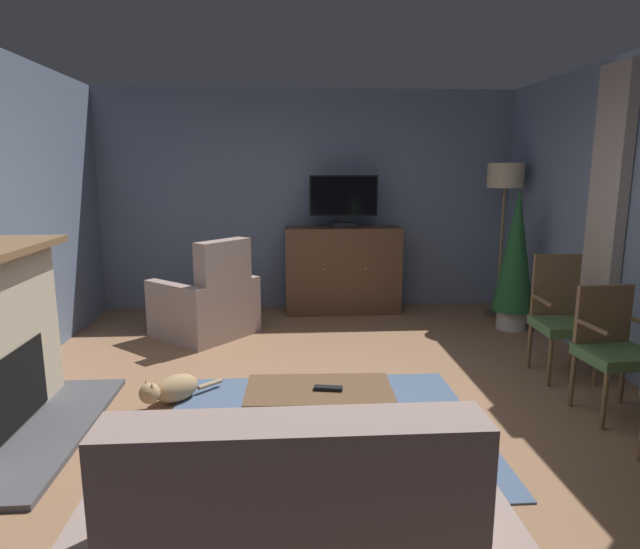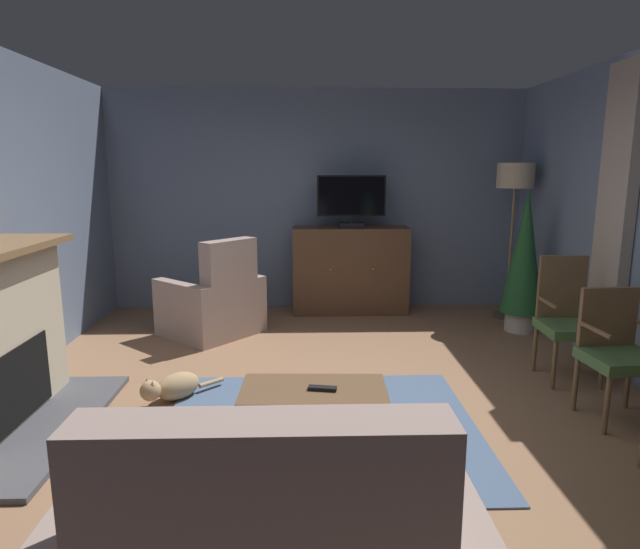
{
  "view_description": "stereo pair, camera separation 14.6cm",
  "coord_description": "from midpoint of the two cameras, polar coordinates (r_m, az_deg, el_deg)",
  "views": [
    {
      "loc": [
        -0.31,
        -3.77,
        1.75
      ],
      "look_at": [
        -0.04,
        0.18,
        0.97
      ],
      "focal_mm": 30.28,
      "sensor_mm": 36.0,
      "label": 1
    },
    {
      "loc": [
        -0.16,
        -3.77,
        1.75
      ],
      "look_at": [
        -0.04,
        0.18,
        0.97
      ],
      "focal_mm": 30.28,
      "sensor_mm": 36.0,
      "label": 2
    }
  ],
  "objects": [
    {
      "name": "side_chair_beside_plant",
      "position": [
        5.01,
        23.36,
        -3.89
      ],
      "size": [
        0.46,
        0.48,
        1.03
      ],
      "color": "#4C703D",
      "rests_on": "ground_plane"
    },
    {
      "name": "tv_remote",
      "position": [
        3.29,
        -0.43,
        -11.94
      ],
      "size": [
        0.18,
        0.08,
        0.02
      ],
      "primitive_type": "cube",
      "rotation": [
        0.0,
        0.0,
        6.11
      ],
      "color": "black",
      "rests_on": "coffee_table"
    },
    {
      "name": "cat",
      "position": [
        4.35,
        -16.31,
        -11.54
      ],
      "size": [
        0.56,
        0.48,
        0.23
      ],
      "color": "tan",
      "rests_on": "ground_plane"
    },
    {
      "name": "armchair_by_fireplace",
      "position": [
        5.85,
        -12.49,
        -3.21
      ],
      "size": [
        1.2,
        1.2,
        1.04
      ],
      "color": "#A3897F",
      "rests_on": "ground_plane"
    },
    {
      "name": "potted_plant_leafy_by_curtain",
      "position": [
        6.19,
        19.33,
        1.86
      ],
      "size": [
        0.44,
        0.44,
        1.54
      ],
      "color": "beige",
      "rests_on": "ground_plane"
    },
    {
      "name": "ground_plane",
      "position": [
        4.17,
        -0.24,
        -13.99
      ],
      "size": [
        5.72,
        6.6,
        0.04
      ],
      "primitive_type": "cube",
      "color": "#936B4C"
    },
    {
      "name": "floor_lamp",
      "position": [
        6.67,
        18.35,
        8.68
      ],
      "size": [
        0.41,
        0.41,
        1.81
      ],
      "color": "#4C4233",
      "rests_on": "ground_plane"
    },
    {
      "name": "wall_back",
      "position": [
        6.83,
        -1.86,
        7.8
      ],
      "size": [
        5.72,
        0.1,
        2.7
      ],
      "primitive_type": "cube",
      "color": "slate",
      "rests_on": "ground_plane"
    },
    {
      "name": "coffee_table",
      "position": [
        3.34,
        -1.38,
        -12.92
      ],
      "size": [
        0.89,
        0.5,
        0.45
      ],
      "color": "brown",
      "rests_on": "ground_plane"
    },
    {
      "name": "tv_cabinet",
      "position": [
        6.62,
        1.76,
        0.29
      ],
      "size": [
        1.4,
        0.46,
        1.05
      ],
      "color": "#402A1C",
      "rests_on": "ground_plane"
    },
    {
      "name": "rug_central",
      "position": [
        3.84,
        -0.84,
        -15.92
      ],
      "size": [
        2.15,
        1.84,
        0.01
      ],
      "primitive_type": "cube",
      "color": "slate",
      "rests_on": "ground_plane"
    },
    {
      "name": "television",
      "position": [
        6.46,
        1.85,
        7.89
      ],
      "size": [
        0.81,
        0.2,
        0.62
      ],
      "color": "black",
      "rests_on": "tv_cabinet"
    },
    {
      "name": "side_chair_mid_row",
      "position": [
        4.38,
        27.72,
        -6.68
      ],
      "size": [
        0.5,
        0.46,
        0.92
      ],
      "color": "#4C703D",
      "rests_on": "ground_plane"
    },
    {
      "name": "curtain_panel_far",
      "position": [
        5.31,
        27.43,
        7.05
      ],
      "size": [
        0.1,
        0.44,
        2.27
      ],
      "primitive_type": "cube",
      "color": "#B2A393"
    }
  ]
}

